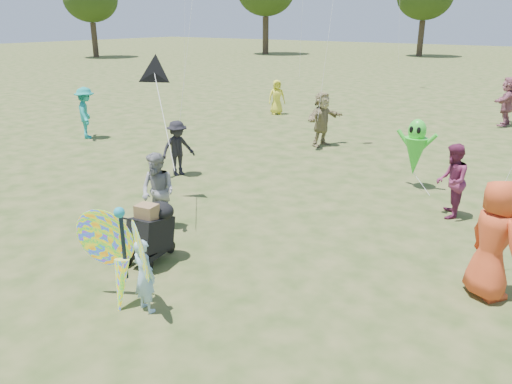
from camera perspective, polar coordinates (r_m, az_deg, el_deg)
ground at (r=8.24m, az=-5.04°, el=-10.35°), size 160.00×160.00×0.00m
child_girl at (r=7.44m, az=-12.65°, el=-9.29°), size 0.44×0.31×1.13m
adult_man at (r=10.11m, az=-11.14°, el=0.01°), size 0.81×0.65×1.58m
grey_bag at (r=10.34m, az=-13.64°, el=-3.99°), size 0.45×0.37×0.14m
crowd_a at (r=8.26m, az=25.51°, el=-4.98°), size 1.08×1.02×1.86m
crowd_b at (r=13.62m, az=-8.94°, el=4.97°), size 0.83×1.09×1.49m
crowd_d at (r=16.79m, az=7.54°, el=8.28°), size 0.83×1.74×1.80m
crowd_e at (r=11.33m, az=21.46°, el=1.18°), size 0.79×0.91×1.60m
crowd_g at (r=22.40m, az=2.39°, el=10.78°), size 0.86×0.86×1.50m
crowd_i at (r=18.72m, az=-18.84°, el=8.55°), size 1.32×1.24×1.80m
crowd_j at (r=22.27m, az=26.77°, el=9.25°), size 0.66×1.80×1.91m
jogging_stroller at (r=8.82m, az=-11.75°, el=-4.17°), size 0.61×1.10×1.09m
butterfly_kite at (r=7.56m, az=-15.10°, el=-7.23°), size 1.74×0.75×1.74m
delta_kite_rig at (r=11.44m, az=-11.53°, el=13.14°), size 2.14×1.53×2.07m
alien_kite at (r=13.01m, az=17.73°, el=4.62°), size 1.12×0.69×1.74m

